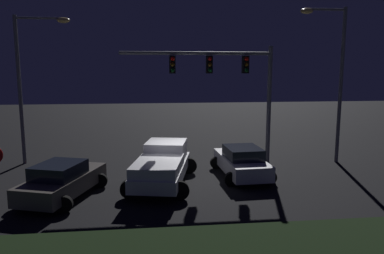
# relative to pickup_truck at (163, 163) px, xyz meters

# --- Properties ---
(ground_plane) EXTENTS (80.00, 80.00, 0.00)m
(ground_plane) POSITION_rel_pickup_truck_xyz_m (0.49, 0.44, -1.00)
(ground_plane) COLOR black
(pickup_truck) EXTENTS (3.60, 5.69, 1.80)m
(pickup_truck) POSITION_rel_pickup_truck_xyz_m (0.00, 0.00, 0.00)
(pickup_truck) COLOR silver
(pickup_truck) RESTS_ON ground_plane
(car_sedan) EXTENTS (3.34, 4.74, 1.51)m
(car_sedan) POSITION_rel_pickup_truck_xyz_m (-4.19, -1.46, -0.26)
(car_sedan) COLOR #514C47
(car_sedan) RESTS_ON ground_plane
(car_sedan_far) EXTENTS (2.63, 4.48, 1.51)m
(car_sedan_far) POSITION_rel_pickup_truck_xyz_m (3.90, 0.73, -0.26)
(car_sedan_far) COLOR silver
(car_sedan_far) RESTS_ON ground_plane
(traffic_signal_gantry) EXTENTS (8.32, 0.56, 6.50)m
(traffic_signal_gantry) POSITION_rel_pickup_truck_xyz_m (3.64, 3.37, 3.90)
(traffic_signal_gantry) COLOR slate
(traffic_signal_gantry) RESTS_ON ground_plane
(street_lamp_left) EXTENTS (2.96, 0.44, 8.11)m
(street_lamp_left) POSITION_rel_pickup_truck_xyz_m (-7.01, 4.61, 4.14)
(street_lamp_left) COLOR slate
(street_lamp_left) RESTS_ON ground_plane
(street_lamp_right) EXTENTS (2.63, 0.44, 8.57)m
(street_lamp_right) POSITION_rel_pickup_truck_xyz_m (9.53, 2.96, 4.36)
(street_lamp_right) COLOR slate
(street_lamp_right) RESTS_ON ground_plane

